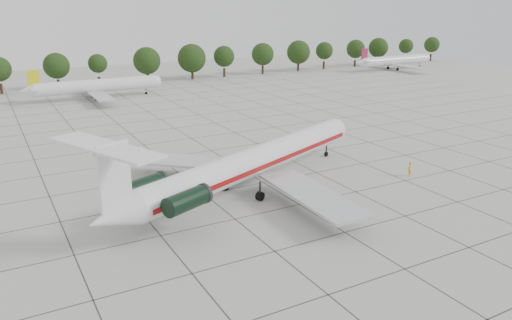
# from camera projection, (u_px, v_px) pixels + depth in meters

# --- Properties ---
(ground) EXTENTS (260.00, 260.00, 0.00)m
(ground) POSITION_uv_depth(u_px,v_px,m) (264.00, 183.00, 62.05)
(ground) COLOR #ABABA4
(ground) RESTS_ON ground
(apron_joints) EXTENTS (170.00, 170.00, 0.02)m
(apron_joints) POSITION_uv_depth(u_px,v_px,m) (214.00, 152.00, 74.55)
(apron_joints) COLOR #383838
(apron_joints) RESTS_ON ground
(main_airliner) EXTENTS (41.53, 31.26, 10.13)m
(main_airliner) POSITION_uv_depth(u_px,v_px,m) (245.00, 164.00, 57.51)
(main_airliner) COLOR silver
(main_airliner) RESTS_ON ground
(ground_crew) EXTENTS (0.85, 0.78, 1.95)m
(ground_crew) POSITION_uv_depth(u_px,v_px,m) (410.00, 169.00, 64.12)
(ground_crew) COLOR gold
(ground_crew) RESTS_ON ground
(bg_airliner_c) EXTENTS (28.24, 27.20, 7.40)m
(bg_airliner_c) POSITION_uv_depth(u_px,v_px,m) (97.00, 86.00, 114.69)
(bg_airliner_c) COLOR silver
(bg_airliner_c) RESTS_ON ground
(bg_airliner_e) EXTENTS (28.24, 27.20, 7.40)m
(bg_airliner_e) POSITION_uv_depth(u_px,v_px,m) (395.00, 61.00, 163.82)
(bg_airliner_e) COLOR silver
(bg_airliner_e) RESTS_ON ground
(tree_line) EXTENTS (249.86, 8.44, 10.22)m
(tree_line) POSITION_uv_depth(u_px,v_px,m) (56.00, 66.00, 125.71)
(tree_line) COLOR #332114
(tree_line) RESTS_ON ground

